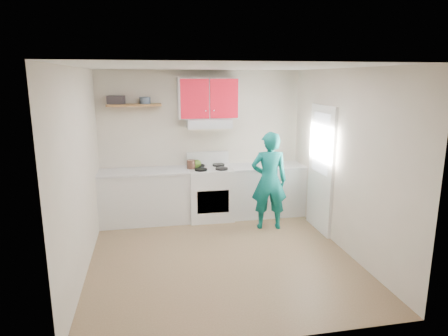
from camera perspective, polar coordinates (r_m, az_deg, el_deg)
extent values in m
plane|color=brown|center=(5.73, -0.43, -12.58)|extent=(3.80, 3.80, 0.00)
cube|color=white|center=(5.17, -0.48, 14.39)|extent=(3.60, 3.80, 0.04)
cube|color=beige|center=(7.14, -3.26, 3.51)|extent=(3.60, 0.04, 2.60)
cube|color=beige|center=(3.52, 5.28, -6.52)|extent=(3.60, 0.04, 2.60)
cube|color=beige|center=(5.29, -20.01, -0.64)|extent=(0.04, 3.80, 2.60)
cube|color=beige|center=(5.90, 17.01, 0.93)|extent=(0.04, 3.80, 2.60)
cube|color=white|center=(6.55, 13.82, -0.17)|extent=(0.05, 0.85, 2.05)
cube|color=white|center=(6.46, 13.81, 3.50)|extent=(0.01, 0.55, 0.95)
cube|color=silver|center=(6.98, -11.33, -4.12)|extent=(1.52, 0.60, 0.90)
cube|color=silver|center=(7.29, 6.08, -3.21)|extent=(1.32, 0.60, 0.90)
cube|color=white|center=(7.03, -2.00, -3.66)|extent=(0.76, 0.65, 0.92)
cube|color=silver|center=(6.89, -2.22, 6.48)|extent=(0.76, 0.44, 0.15)
cube|color=red|center=(6.91, -2.33, 10.04)|extent=(1.02, 0.33, 0.70)
cube|color=brown|center=(6.85, -12.85, 8.87)|extent=(0.90, 0.30, 0.04)
cube|color=#3B3337|center=(6.89, -15.33, 9.48)|extent=(0.30, 0.24, 0.14)
cylinder|color=#333D4C|center=(6.82, -11.34, 9.55)|extent=(0.23, 0.23, 0.11)
ellipsoid|color=#557E23|center=(6.96, -3.97, 0.64)|extent=(0.18, 0.18, 0.14)
cylinder|color=#482B1F|center=(6.88, -4.79, 0.45)|extent=(0.18, 0.18, 0.17)
cube|color=olive|center=(7.07, 3.78, 0.17)|extent=(0.37, 0.30, 0.02)
cube|color=red|center=(7.33, 8.47, 0.46)|extent=(0.37, 0.34, 0.01)
imported|color=#0B6B64|center=(6.52, 6.53, -1.84)|extent=(0.65, 0.48, 1.63)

